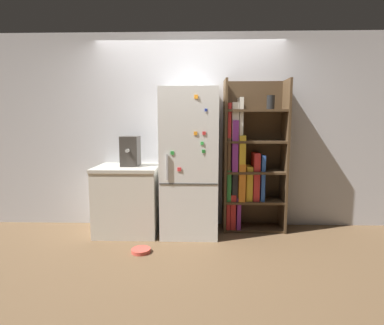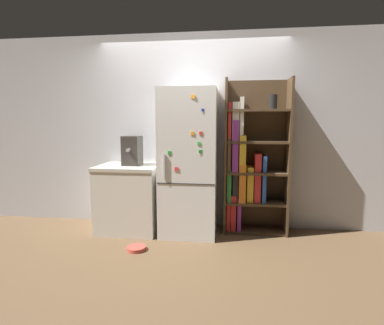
# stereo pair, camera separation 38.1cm
# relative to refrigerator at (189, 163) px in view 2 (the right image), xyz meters

# --- Properties ---
(ground_plane) EXTENTS (16.00, 16.00, 0.00)m
(ground_plane) POSITION_rel_refrigerator_xyz_m (0.00, -0.12, -0.92)
(ground_plane) COLOR brown
(wall_back) EXTENTS (8.00, 0.05, 2.60)m
(wall_back) POSITION_rel_refrigerator_xyz_m (0.00, 0.35, 0.38)
(wall_back) COLOR silver
(wall_back) RESTS_ON ground_plane
(refrigerator) EXTENTS (0.70, 0.68, 1.83)m
(refrigerator) POSITION_rel_refrigerator_xyz_m (0.00, 0.00, 0.00)
(refrigerator) COLOR white
(refrigerator) RESTS_ON ground_plane
(bookshelf) EXTENTS (0.81, 0.36, 1.96)m
(bookshelf) POSITION_rel_refrigerator_xyz_m (0.75, 0.17, -0.03)
(bookshelf) COLOR #4C3823
(bookshelf) RESTS_ON ground_plane
(kitchen_counter) EXTENTS (0.80, 0.67, 0.87)m
(kitchen_counter) POSITION_rel_refrigerator_xyz_m (-0.80, 0.00, -0.48)
(kitchen_counter) COLOR silver
(kitchen_counter) RESTS_ON ground_plane
(espresso_machine) EXTENTS (0.22, 0.31, 0.38)m
(espresso_machine) POSITION_rel_refrigerator_xyz_m (-0.76, 0.05, 0.14)
(espresso_machine) COLOR #38332D
(espresso_machine) RESTS_ON kitchen_counter
(pet_bowl) EXTENTS (0.21, 0.21, 0.04)m
(pet_bowl) POSITION_rel_refrigerator_xyz_m (-0.51, -0.63, -0.89)
(pet_bowl) COLOR #D84C3F
(pet_bowl) RESTS_ON ground_plane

